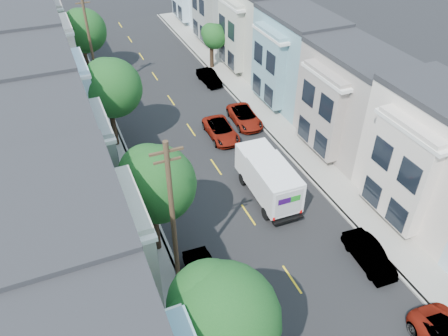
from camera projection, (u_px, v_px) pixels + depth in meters
name	position (u px, v px, depth m)	size (l,w,h in m)	color
ground	(292.00, 279.00, 25.71)	(160.00, 160.00, 0.00)	black
road_slab	(203.00, 147.00, 36.75)	(12.00, 70.00, 0.02)	black
curb_left	(132.00, 163.00, 34.84)	(0.30, 70.00, 0.15)	gray
curb_right	(267.00, 132.00, 38.58)	(0.30, 70.00, 0.15)	gray
sidewalk_left	(116.00, 167.00, 34.44)	(2.60, 70.00, 0.15)	gray
sidewalk_right	(280.00, 129.00, 38.98)	(2.60, 70.00, 0.15)	gray
centerline	(203.00, 147.00, 36.76)	(0.12, 70.00, 0.01)	gold
townhouse_row_left	(66.00, 179.00, 33.31)	(5.00, 70.00, 8.50)	#A4988F
townhouse_row_right	(316.00, 121.00, 40.20)	(5.00, 70.00, 8.50)	#A4988F
tree_b	(221.00, 321.00, 17.25)	(4.70, 4.70, 7.88)	black
tree_c	(155.00, 185.00, 24.68)	(4.56, 4.56, 7.42)	black
tree_d	(111.00, 89.00, 33.99)	(4.70, 4.70, 7.60)	black
tree_e	(83.00, 31.00, 45.12)	(4.55, 4.55, 7.20)	black
tree_far_r	(214.00, 37.00, 47.56)	(2.73, 2.73, 4.96)	black
utility_pole_near	(173.00, 223.00, 22.13)	(1.60, 0.26, 10.00)	#42301E
utility_pole_far	(91.00, 46.00, 41.29)	(1.60, 0.26, 10.00)	#42301E
fedex_truck	(268.00, 178.00, 30.72)	(2.44, 6.34, 3.04)	white
lead_sedan	(221.00, 131.00, 37.65)	(2.17, 4.70, 1.31)	black
parked_left_c	(204.00, 277.00, 24.98)	(1.45, 4.11, 1.37)	#969696
parked_left_d	(151.00, 167.00, 33.49)	(1.81, 4.32, 1.29)	#541408
parked_right_b	(369.00, 255.00, 26.35)	(1.41, 3.99, 1.33)	silver
parked_right_c	(245.00, 117.00, 39.50)	(2.17, 4.71, 1.31)	black
parked_right_d	(209.00, 77.00, 46.11)	(1.37, 3.90, 1.30)	black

